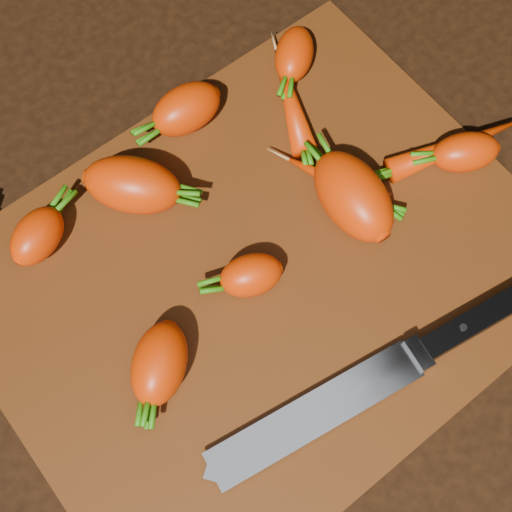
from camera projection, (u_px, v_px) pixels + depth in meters
ground at (263, 278)px, 0.66m from camera, size 2.00×2.00×0.01m
cutting_board at (263, 274)px, 0.65m from camera, size 0.50×0.40×0.01m
carrot_1 at (251, 275)px, 0.62m from camera, size 0.07×0.06×0.04m
carrot_2 at (132, 185)px, 0.65m from camera, size 0.10×0.10×0.05m
carrot_3 at (353, 196)px, 0.64m from camera, size 0.07×0.10×0.06m
carrot_4 at (186, 109)px, 0.68m from camera, size 0.07×0.05×0.05m
carrot_5 at (37, 236)px, 0.64m from camera, size 0.07×0.06×0.04m
carrot_6 at (465, 152)px, 0.67m from camera, size 0.07×0.06×0.04m
carrot_7 at (290, 99)px, 0.70m from camera, size 0.08×0.12×0.03m
carrot_8 at (454, 146)px, 0.68m from camera, size 0.14×0.06×0.02m
carrot_9 at (337, 183)px, 0.66m from camera, size 0.06×0.10×0.03m
carrot_10 at (294, 54)px, 0.71m from camera, size 0.07×0.07×0.04m
carrot_11 at (160, 363)px, 0.59m from camera, size 0.08×0.08×0.05m
knife at (335, 402)px, 0.59m from camera, size 0.32×0.08×0.02m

